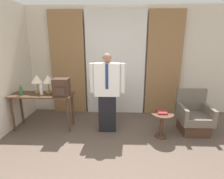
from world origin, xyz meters
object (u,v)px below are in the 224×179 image
Objects in this scene: side_table at (162,121)px; book at (162,112)px; table_lamp_right at (48,80)px; person at (107,91)px; armchair at (193,117)px; desk at (43,100)px; backpack at (61,87)px; bottle_near_edge at (41,90)px; bottle_by_lamp at (21,91)px; table_lamp_left at (37,80)px.

side_table is 0.18m from book.
table_lamp_right reaches higher than book.
person is 1.87× the size of armchair.
desk is 1.41m from person.
backpack is 0.41× the size of armchair.
bottle_near_edge is at bearing 173.43° from backpack.
backpack is at bearing 174.03° from side_table.
armchair is (3.58, 0.03, -0.55)m from bottle_by_lamp.
desk is 3.20m from armchair.
person is at bearing -7.36° from table_lamp_right.
bottle_by_lamp is (-0.40, -0.07, 0.22)m from desk.
person is (0.93, 0.03, -0.08)m from backpack.
desk is 2.50m from side_table.
person is at bearing -0.71° from bottle_near_edge.
table_lamp_right is 1.70× the size of bottle_near_edge.
table_lamp_left is 0.24× the size of person.
table_lamp_right is 0.45× the size of armchair.
bottle_near_edge is 0.65× the size of backpack.
person is at bearing -179.06° from armchair.
bottle_by_lamp is at bearing -162.10° from table_lamp_right.
bottle_by_lamp is 0.13× the size of person.
backpack reaches higher than desk.
table_lamp_left is at bearing 180.00° from table_lamp_right.
armchair is (3.16, 0.01, -0.55)m from bottle_near_edge.
table_lamp_right is at bearing 149.89° from backpack.
desk reaches higher than book.
table_lamp_left is 0.28m from bottle_near_edge.
side_table is at bearing -7.10° from desk.
bottle_by_lamp is at bearing -179.90° from person.
backpack is (0.46, -0.10, 0.30)m from desk.
table_lamp_right is 0.78× the size of side_table.
table_lamp_left is at bearing 133.48° from bottle_near_edge.
bottle_by_lamp is at bearing -177.23° from bottle_near_edge.
person reaches higher than backpack.
person reaches higher than bottle_near_edge.
table_lamp_left reaches higher than bottle_near_edge.
table_lamp_right is 0.24× the size of person.
backpack is at bearing 174.72° from book.
bottle_near_edge is at bearing 174.48° from book.
backpack reaches higher than bottle_by_lamp.
desk is at bearing 168.05° from backpack.
person reaches higher than armchair.
backpack is at bearing -2.06° from bottle_by_lamp.
bottle_near_edge is 1.13× the size of book.
desk is at bearing 173.45° from book.
person is (1.37, -0.02, 0.00)m from bottle_near_edge.
table_lamp_right is at bearing 177.49° from armchair.
desk is 5.97× the size of bottle_by_lamp.
side_table is (-0.72, -0.27, 0.03)m from armchair.
book is (2.00, -0.18, -0.43)m from backpack.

